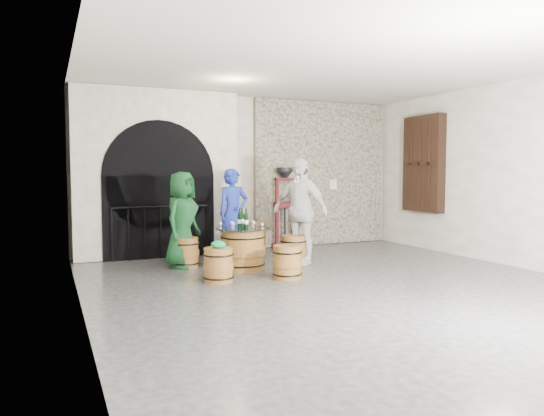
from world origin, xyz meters
name	(u,v)px	position (x,y,z in m)	size (l,w,h in m)	color
ground	(344,286)	(0.00, 0.00, 0.00)	(8.00, 8.00, 0.00)	#29292C
wall_back	(245,173)	(0.00, 4.00, 1.60)	(8.00, 8.00, 0.00)	white
wall_left	(79,175)	(-3.50, 0.00, 1.60)	(8.00, 8.00, 0.00)	white
wall_right	(524,174)	(3.50, 0.00, 1.60)	(8.00, 8.00, 0.00)	white
ceiling	(346,58)	(0.00, 0.00, 3.20)	(8.00, 8.00, 0.00)	beige
stone_facing_panel	(321,173)	(1.80, 3.94, 1.60)	(3.20, 0.12, 3.18)	tan
arched_opening	(157,174)	(-1.90, 3.74, 1.58)	(3.10, 0.60, 3.19)	white
shuttered_window	(423,164)	(3.38, 2.40, 1.80)	(0.23, 1.10, 2.00)	black
barrel_table	(243,249)	(-0.88, 1.75, 0.35)	(0.91, 0.91, 0.70)	brown
barrel_stool_left	(186,253)	(-1.69, 2.36, 0.25)	(0.46, 0.46, 0.51)	brown
barrel_stool_far	(235,246)	(-0.67, 2.74, 0.25)	(0.46, 0.46, 0.51)	brown
barrel_stool_right	(293,250)	(0.12, 1.89, 0.25)	(0.46, 0.46, 0.51)	brown
barrel_stool_near_right	(287,262)	(-0.51, 0.81, 0.25)	(0.46, 0.46, 0.51)	brown
barrel_stool_near_left	(218,265)	(-1.55, 0.99, 0.25)	(0.46, 0.46, 0.51)	brown
green_cap	(219,245)	(-1.55, 0.99, 0.56)	(0.26, 0.22, 0.12)	#0C8651
person_green	(182,220)	(-1.75, 2.39, 0.82)	(0.80, 0.52, 1.64)	#0F381A
person_blue	(233,213)	(-0.62, 2.96, 0.85)	(0.62, 0.41, 1.69)	#1C2F9C
person_white	(300,211)	(0.25, 1.91, 0.94)	(1.10, 0.46, 1.88)	silver
wine_bottle_left	(240,220)	(-0.90, 1.84, 0.84)	(0.08, 0.08, 0.32)	black
wine_bottle_center	(246,220)	(-0.84, 1.70, 0.84)	(0.08, 0.08, 0.32)	black
wine_bottle_right	(242,219)	(-0.83, 1.95, 0.84)	(0.08, 0.08, 0.32)	black
tasting_glass_a	(233,226)	(-1.07, 1.71, 0.75)	(0.05, 0.05, 0.10)	#AD7421
tasting_glass_b	(254,224)	(-0.68, 1.77, 0.75)	(0.05, 0.05, 0.10)	#AD7421
tasting_glass_c	(232,224)	(-1.01, 1.93, 0.75)	(0.05, 0.05, 0.10)	#AD7421
tasting_glass_d	(252,223)	(-0.62, 1.98, 0.75)	(0.05, 0.05, 0.10)	#AD7421
tasting_glass_e	(262,226)	(-0.64, 1.49, 0.75)	(0.05, 0.05, 0.10)	#AD7421
tasting_glass_f	(221,225)	(-1.24, 1.85, 0.75)	(0.05, 0.05, 0.10)	#AD7421
side_barrel	(255,237)	(-0.03, 3.38, 0.31)	(0.47, 0.47, 0.63)	brown
corking_press	(285,201)	(0.79, 3.69, 1.00)	(0.71, 0.40, 1.73)	#450B0F
control_box	(332,184)	(2.05, 3.86, 1.35)	(0.18, 0.10, 0.22)	silver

